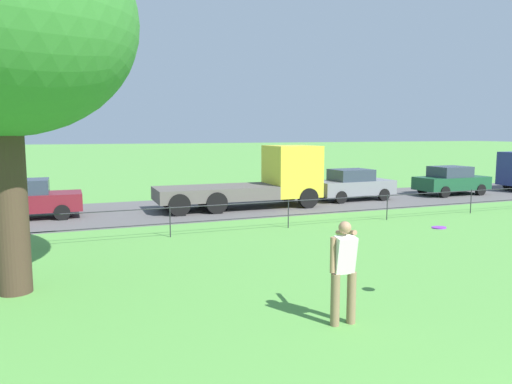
% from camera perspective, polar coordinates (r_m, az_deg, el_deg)
% --- Properties ---
extents(street_strip, '(80.00, 6.65, 0.01)m').
position_cam_1_polar(street_strip, '(21.43, -7.45, -1.97)').
color(street_strip, '#565454').
rests_on(street_strip, ground).
extents(park_fence, '(37.67, 0.04, 1.00)m').
position_cam_1_polar(park_fence, '(16.20, -2.86, -2.44)').
color(park_fence, '#232328').
rests_on(park_fence, ground).
extents(person_thrower, '(0.54, 0.78, 1.83)m').
position_cam_1_polar(person_thrower, '(8.57, 10.31, -8.94)').
color(person_thrower, '#846B4C').
rests_on(person_thrower, ground).
extents(frisbee, '(0.36, 0.36, 0.04)m').
position_cam_1_polar(frisbee, '(9.82, 20.81, -3.95)').
color(frisbee, purple).
extents(car_maroon_right, '(4.00, 1.82, 1.54)m').
position_cam_1_polar(car_maroon_right, '(20.71, -25.53, -0.75)').
color(car_maroon_right, maroon).
rests_on(car_maroon_right, ground).
extents(flatbed_truck_far_left, '(7.33, 2.50, 2.75)m').
position_cam_1_polar(flatbed_truck_far_left, '(21.68, 0.70, 1.42)').
color(flatbed_truck_far_left, yellow).
rests_on(flatbed_truck_far_left, ground).
extents(car_grey_center, '(4.04, 1.89, 1.54)m').
position_cam_1_polar(car_grey_center, '(24.40, 11.36, 0.88)').
color(car_grey_center, slate).
rests_on(car_grey_center, ground).
extents(car_dark_green_left, '(4.03, 1.87, 1.54)m').
position_cam_1_polar(car_dark_green_left, '(28.01, 22.07, 1.28)').
color(car_dark_green_left, '#194C2D').
rests_on(car_dark_green_left, ground).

